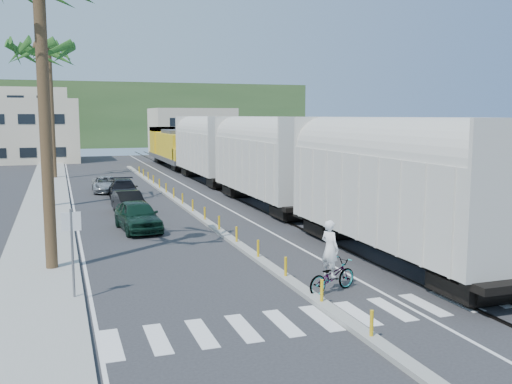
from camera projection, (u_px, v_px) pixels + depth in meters
ground at (308, 296)px, 18.77m from camera, size 140.00×140.00×0.00m
sidewalk at (47, 201)px, 39.40m from camera, size 3.00×90.00×0.15m
rails at (223, 188)px, 46.61m from camera, size 1.56×100.00×0.06m
median at (183, 205)px, 37.45m from camera, size 0.45×60.00×0.85m
crosswalk at (336, 316)px, 16.90m from camera, size 14.00×2.20×0.01m
lane_markings at (139, 197)px, 41.48m from camera, size 9.42×90.00×0.01m
freight_train at (238, 156)px, 42.30m from camera, size 3.00×60.94×5.85m
palm_trees at (44, 37)px, 35.95m from camera, size 3.50×37.20×13.75m
street_sign at (72, 241)px, 18.01m from camera, size 0.60×0.08×3.00m
buildings at (66, 126)px, 83.19m from camera, size 38.00×27.00×10.00m
hillside at (98, 115)px, 111.59m from camera, size 80.00×20.00×12.00m
car_lead at (138, 216)px, 29.41m from camera, size 2.62×4.91×1.57m
car_second at (129, 203)px, 34.52m from camera, size 2.25×4.40×1.35m
car_third at (123, 190)px, 40.35m from camera, size 2.41×5.02×1.40m
car_rear at (106, 184)px, 44.30m from camera, size 2.23×4.50×1.23m
cyclist at (331, 270)px, 19.11m from camera, size 2.10×2.58×2.47m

